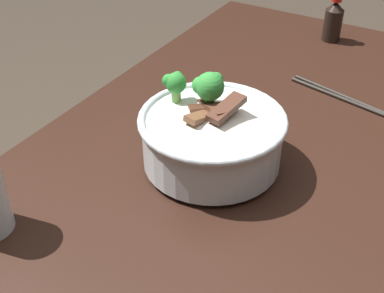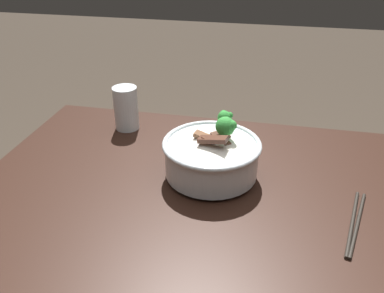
# 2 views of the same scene
# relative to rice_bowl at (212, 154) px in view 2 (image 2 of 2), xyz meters

# --- Properties ---
(dining_table) EXTENTS (1.20, 0.76, 0.75)m
(dining_table) POSITION_rel_rice_bowl_xyz_m (0.07, -0.08, -0.20)
(dining_table) COLOR black
(dining_table) RESTS_ON ground
(rice_bowl) EXTENTS (0.23, 0.23, 0.14)m
(rice_bowl) POSITION_rel_rice_bowl_xyz_m (0.00, 0.00, 0.00)
(rice_bowl) COLOR silver
(rice_bowl) RESTS_ON dining_table
(drinking_glass) EXTENTS (0.07, 0.07, 0.12)m
(drinking_glass) POSITION_rel_rice_bowl_xyz_m (-0.28, 0.19, -0.00)
(drinking_glass) COLOR white
(drinking_glass) RESTS_ON dining_table
(chopsticks_pair) EXTENTS (0.07, 0.21, 0.01)m
(chopsticks_pair) POSITION_rel_rice_bowl_xyz_m (0.31, -0.11, -0.06)
(chopsticks_pair) COLOR #28231E
(chopsticks_pair) RESTS_ON dining_table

